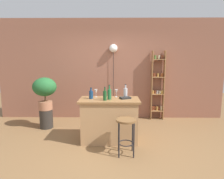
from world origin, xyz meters
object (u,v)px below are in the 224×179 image
(bottle_spirits_clear, at_px, (125,92))
(wine_glass_center, at_px, (96,92))
(bottle_soda_blue, at_px, (105,95))
(wine_glass_left, at_px, (116,92))
(cookbook, at_px, (125,98))
(plant_stool, at_px, (46,119))
(bottle_olive_oil, at_px, (110,94))
(pendant_globe_light, at_px, (113,49))
(bar_stool, at_px, (126,128))
(bottle_sauce_amber, at_px, (91,94))
(potted_plant, at_px, (45,90))
(spice_shelf, at_px, (158,86))

(bottle_spirits_clear, relative_size, wine_glass_center, 1.68)
(bottle_spirits_clear, bearing_deg, bottle_soda_blue, -141.86)
(bottle_spirits_clear, distance_m, wine_glass_left, 0.20)
(cookbook, bearing_deg, plant_stool, 137.68)
(bottle_olive_oil, xyz_separation_m, cookbook, (0.32, 0.08, -0.09))
(bottle_soda_blue, distance_m, wine_glass_left, 0.42)
(wine_glass_center, height_order, pendant_globe_light, pendant_globe_light)
(bottle_olive_oil, bearing_deg, bottle_soda_blue, -134.56)
(bottle_olive_oil, distance_m, cookbook, 0.34)
(bar_stool, bearing_deg, bottle_olive_oil, 119.01)
(bottle_soda_blue, bearing_deg, pendant_globe_light, 84.58)
(bottle_olive_oil, relative_size, bottle_sauce_amber, 1.28)
(bottle_olive_oil, relative_size, wine_glass_center, 1.82)
(bar_stool, relative_size, potted_plant, 0.82)
(bottle_soda_blue, bearing_deg, cookbook, 22.78)
(bar_stool, distance_m, bottle_sauce_amber, 1.05)
(wine_glass_left, bearing_deg, bottle_spirits_clear, -4.38)
(bar_stool, xyz_separation_m, bottle_soda_blue, (-0.40, 0.46, 0.50))
(spice_shelf, distance_m, cookbook, 1.76)
(bar_stool, distance_m, pendant_globe_light, 2.60)
(bottle_soda_blue, xyz_separation_m, pendant_globe_light, (0.16, 1.67, 0.97))
(bottle_soda_blue, xyz_separation_m, bottle_spirits_clear, (0.43, 0.33, 0.00))
(wine_glass_left, bearing_deg, cookbook, -43.76)
(spice_shelf, bearing_deg, bottle_olive_oil, -130.48)
(bottle_soda_blue, height_order, pendant_globe_light, pendant_globe_light)
(bottle_sauce_amber, bearing_deg, pendant_globe_light, 73.40)
(spice_shelf, xyz_separation_m, potted_plant, (-2.90, -0.76, 0.03))
(bar_stool, xyz_separation_m, bottle_spirits_clear, (0.03, 0.79, 0.50))
(pendant_globe_light, bearing_deg, wine_glass_center, -105.45)
(bottle_sauce_amber, xyz_separation_m, wine_glass_center, (0.08, 0.19, 0.03))
(wine_glass_left, relative_size, wine_glass_center, 1.00)
(bottle_spirits_clear, bearing_deg, bottle_olive_oil, -144.14)
(bottle_soda_blue, xyz_separation_m, cookbook, (0.41, 0.17, -0.08))
(bottle_olive_oil, height_order, wine_glass_left, bottle_olive_oil)
(plant_stool, relative_size, bottle_spirits_clear, 1.70)
(plant_stool, bearing_deg, wine_glass_center, -21.85)
(bottle_soda_blue, bearing_deg, bottle_spirits_clear, 38.14)
(bottle_spirits_clear, height_order, pendant_globe_light, pendant_globe_light)
(bottle_sauce_amber, bearing_deg, spice_shelf, 40.88)
(plant_stool, height_order, bottle_soda_blue, bottle_soda_blue)
(bottle_olive_oil, bearing_deg, bottle_spirits_clear, 35.86)
(bar_stool, height_order, bottle_spirits_clear, bottle_spirits_clear)
(bar_stool, distance_m, wine_glass_left, 0.97)
(plant_stool, bearing_deg, bottle_olive_oil, -25.93)
(potted_plant, height_order, bottle_sauce_amber, potted_plant)
(spice_shelf, xyz_separation_m, bottle_sauce_amber, (-1.69, -1.46, 0.04))
(spice_shelf, height_order, bottle_spirits_clear, spice_shelf)
(bottle_soda_blue, bearing_deg, bar_stool, -49.20)
(spice_shelf, distance_m, pendant_globe_light, 1.61)
(bar_stool, bearing_deg, bottle_sauce_amber, 137.94)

